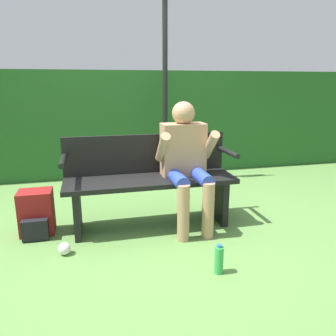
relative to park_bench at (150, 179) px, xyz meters
name	(u,v)px	position (x,y,z in m)	size (l,w,h in m)	color
ground_plane	(151,225)	(0.00, -0.06, -0.47)	(40.00, 40.00, 0.00)	#5B8942
hedge_back	(126,124)	(0.00, 1.97, 0.32)	(12.00, 0.38, 1.57)	#235623
park_bench	(150,179)	(0.00, 0.00, 0.00)	(1.65, 0.49, 0.89)	black
person_seated	(186,157)	(0.34, -0.11, 0.23)	(0.56, 0.60, 1.22)	tan
backpack	(36,214)	(-1.08, 0.01, -0.27)	(0.31, 0.33, 0.42)	maroon
water_bottle	(219,260)	(0.33, -1.03, -0.36)	(0.07, 0.07, 0.23)	green
signpost	(165,66)	(0.50, 1.43, 1.15)	(0.44, 0.09, 2.83)	black
parked_car	(173,100)	(3.29, 11.82, 0.13)	(2.19, 4.23, 1.24)	#2D4784
litter_crumple	(65,249)	(-0.81, -0.46, -0.42)	(0.11, 0.11, 0.11)	silver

